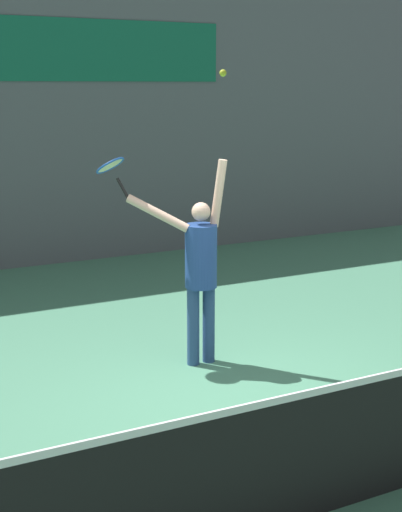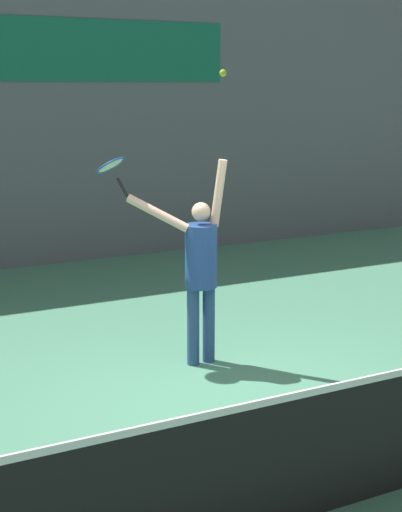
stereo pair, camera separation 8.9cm
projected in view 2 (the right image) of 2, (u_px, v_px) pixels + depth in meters
name	position (u px, v px, depth m)	size (l,w,h in m)	color
ground_plane	(245.00, 413.00, 6.45)	(18.00, 18.00, 0.00)	#4C8C6B
back_wall	(54.00, 111.00, 11.38)	(18.00, 0.10, 5.00)	slate
sponsor_banner	(52.00, 49.00, 11.10)	(5.91, 0.02, 0.97)	#146B4C
court_net	(358.00, 439.00, 4.95)	(7.11, 0.07, 1.06)	#333333
tennis_player	(200.00, 265.00, 7.38)	(0.96, 0.61, 2.17)	#2D4C7F
tennis_racket	(112.00, 167.00, 7.30)	(0.43, 0.42, 0.43)	black
tennis_ball	(223.00, 73.00, 6.93)	(0.07, 0.07, 0.07)	#CCDB2D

